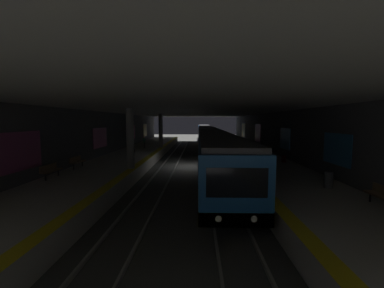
# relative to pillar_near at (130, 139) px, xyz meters

# --- Properties ---
(ground_plane) EXTENTS (120.00, 120.00, 0.00)m
(ground_plane) POSITION_rel_pillar_near_xyz_m (6.41, -4.35, -3.33)
(ground_plane) COLOR #42423F
(track_left) EXTENTS (60.00, 1.53, 0.16)m
(track_left) POSITION_rel_pillar_near_xyz_m (6.41, -6.55, -3.25)
(track_left) COLOR gray
(track_left) RESTS_ON ground
(track_right) EXTENTS (60.00, 1.53, 0.16)m
(track_right) POSITION_rel_pillar_near_xyz_m (6.41, -2.15, -3.25)
(track_right) COLOR gray
(track_right) RESTS_ON ground
(platform_left) EXTENTS (60.00, 5.30, 1.06)m
(platform_left) POSITION_rel_pillar_near_xyz_m (6.41, -10.90, -2.80)
(platform_left) COLOR beige
(platform_left) RESTS_ON ground
(platform_right) EXTENTS (60.00, 5.30, 1.06)m
(platform_right) POSITION_rel_pillar_near_xyz_m (6.41, 2.20, -2.80)
(platform_right) COLOR beige
(platform_right) RESTS_ON ground
(wall_left) EXTENTS (60.00, 0.56, 5.60)m
(wall_left) POSITION_rel_pillar_near_xyz_m (6.47, -13.80, -0.52)
(wall_left) COLOR #56565B
(wall_left) RESTS_ON ground
(wall_right) EXTENTS (60.00, 0.56, 5.60)m
(wall_right) POSITION_rel_pillar_near_xyz_m (6.45, 5.10, -0.52)
(wall_right) COLOR #56565B
(wall_right) RESTS_ON ground
(ceiling_slab) EXTENTS (60.00, 19.40, 0.40)m
(ceiling_slab) POSITION_rel_pillar_near_xyz_m (6.41, -4.35, 2.47)
(ceiling_slab) COLOR beige
(ceiling_slab) RESTS_ON wall_left
(pillar_near) EXTENTS (0.56, 0.56, 4.55)m
(pillar_near) POSITION_rel_pillar_near_xyz_m (0.00, 0.00, 0.00)
(pillar_near) COLOR gray
(pillar_near) RESTS_ON platform_right
(pillar_far) EXTENTS (0.56, 0.56, 4.55)m
(pillar_far) POSITION_rel_pillar_near_xyz_m (14.84, 0.00, 0.00)
(pillar_far) COLOR gray
(pillar_far) RESTS_ON platform_right
(metro_train) EXTENTS (58.65, 2.83, 3.49)m
(metro_train) POSITION_rel_pillar_near_xyz_m (19.82, -6.55, -1.30)
(metro_train) COLOR #19569E
(metro_train) RESTS_ON track_left
(bench_left_near) EXTENTS (1.70, 0.47, 0.86)m
(bench_left_near) POSITION_rel_pillar_near_xyz_m (-8.10, -12.88, -1.75)
(bench_left_near) COLOR #262628
(bench_left_near) RESTS_ON platform_left
(bench_left_mid) EXTENTS (1.70, 0.47, 0.86)m
(bench_left_mid) POSITION_rel_pillar_near_xyz_m (8.93, -12.88, -1.75)
(bench_left_mid) COLOR #262628
(bench_left_mid) RESTS_ON platform_left
(bench_right_near) EXTENTS (1.70, 0.47, 0.86)m
(bench_right_near) POSITION_rel_pillar_near_xyz_m (-3.28, 4.18, -1.75)
(bench_right_near) COLOR #262628
(bench_right_near) RESTS_ON platform_right
(bench_right_mid) EXTENTS (1.70, 0.47, 0.86)m
(bench_right_mid) POSITION_rel_pillar_near_xyz_m (0.06, 4.18, -1.75)
(bench_right_mid) COLOR #262628
(bench_right_mid) RESTS_ON platform_right
(person_waiting_near) EXTENTS (0.60, 0.22, 1.58)m
(person_waiting_near) POSITION_rel_pillar_near_xyz_m (13.70, 2.02, -1.42)
(person_waiting_near) COLOR #3F3F3F
(person_waiting_near) RESTS_ON platform_right
(person_walking_mid) EXTENTS (0.60, 0.23, 1.71)m
(person_walking_mid) POSITION_rel_pillar_near_xyz_m (15.29, -10.27, -1.34)
(person_walking_mid) COLOR black
(person_walking_mid) RESTS_ON platform_left
(suitcase_rolling) EXTENTS (0.43, 0.24, 0.88)m
(suitcase_rolling) POSITION_rel_pillar_near_xyz_m (3.12, -12.63, -1.98)
(suitcase_rolling) COLOR maroon
(suitcase_rolling) RESTS_ON platform_left
(backpack_on_floor) EXTENTS (0.30, 0.20, 0.40)m
(backpack_on_floor) POSITION_rel_pillar_near_xyz_m (9.14, 2.21, -2.08)
(backpack_on_floor) COLOR black
(backpack_on_floor) RESTS_ON platform_right
(trash_bin) EXTENTS (0.44, 0.44, 0.85)m
(trash_bin) POSITION_rel_pillar_near_xyz_m (-5.16, -12.15, -1.85)
(trash_bin) COLOR #595B5E
(trash_bin) RESTS_ON platform_left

